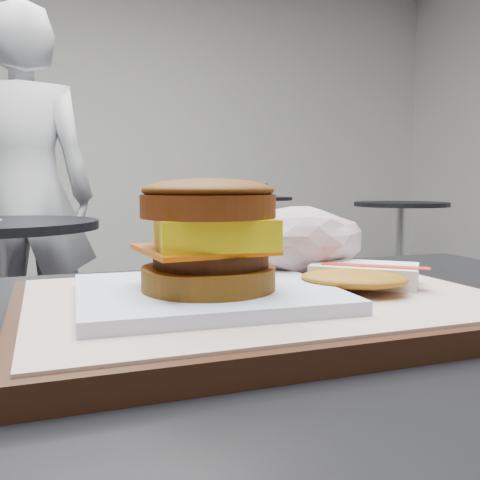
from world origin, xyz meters
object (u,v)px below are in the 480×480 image
Objects in this scene: hash_brown at (360,276)px; patron at (26,196)px; serving_tray at (261,306)px; crumpled_wrapper at (291,240)px; neighbor_chair at (195,275)px; breakfast_sandwich at (208,249)px.

patron is at bearing 98.36° from hash_brown.
hash_brown is at bearing -4.72° from serving_tray.
crumpled_wrapper is at bearing 104.72° from patron.
serving_tray is at bearing 102.76° from patron.
patron is (-0.30, 2.12, 0.00)m from crumpled_wrapper.
hash_brown is at bearing -100.70° from neighbor_chair.
serving_tray is 1.91× the size of breakfast_sandwich.
hash_brown is (0.09, -0.01, 0.02)m from serving_tray.
serving_tray is at bearing 175.28° from hash_brown.
breakfast_sandwich is (-0.05, -0.01, 0.05)m from serving_tray.
neighbor_chair is (0.34, 1.60, -0.31)m from crumpled_wrapper.
serving_tray is at bearing -103.60° from neighbor_chair.
patron is at bearing 96.14° from serving_tray.
crumpled_wrapper is at bearing 51.52° from serving_tray.
neighbor_chair reaches higher than serving_tray.
neighbor_chair reaches higher than hash_brown.
neighbor_chair is at bearing 147.84° from patron.
patron reaches higher than breakfast_sandwich.
patron reaches higher than serving_tray.
hash_brown is at bearing 104.98° from patron.
crumpled_wrapper is 2.14m from patron.
patron reaches higher than hash_brown.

